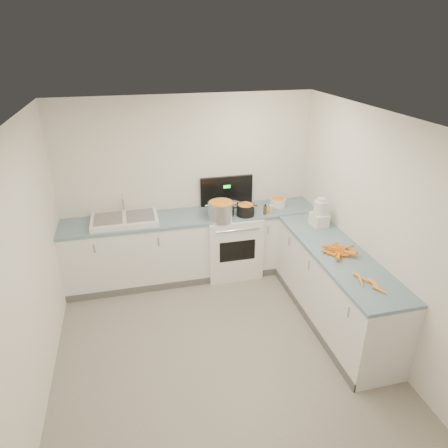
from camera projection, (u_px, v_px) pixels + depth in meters
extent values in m
cube|color=white|center=(193.00, 247.00, 5.66)|extent=(3.50, 0.60, 0.90)
cube|color=#7092A0|center=(192.00, 217.00, 5.46)|extent=(3.50, 0.62, 0.04)
cube|color=white|center=(334.00, 288.00, 4.74)|extent=(0.60, 2.20, 0.90)
cube|color=#7092A0|center=(339.00, 253.00, 4.54)|extent=(0.62, 2.20, 0.04)
cube|color=white|center=(231.00, 243.00, 5.75)|extent=(0.76, 0.65, 0.90)
cube|color=black|center=(226.00, 191.00, 5.72)|extent=(0.76, 0.05, 0.42)
cube|color=white|center=(125.00, 219.00, 5.24)|extent=(0.86, 0.52, 0.07)
cube|color=slate|center=(108.00, 218.00, 5.18)|extent=(0.36, 0.42, 0.01)
cube|color=slate|center=(140.00, 215.00, 5.27)|extent=(0.36, 0.42, 0.01)
cylinder|color=silver|center=(123.00, 202.00, 5.37)|extent=(0.03, 0.03, 0.24)
cylinder|color=silver|center=(221.00, 211.00, 5.31)|extent=(0.41, 0.41, 0.25)
cylinder|color=black|center=(246.00, 211.00, 5.42)|extent=(0.25, 0.25, 0.17)
cylinder|color=#AD7A47|center=(246.00, 204.00, 5.38)|extent=(0.26, 0.33, 0.02)
cylinder|color=white|center=(278.00, 202.00, 5.74)|extent=(0.28, 0.28, 0.11)
cylinder|color=#593319|center=(265.00, 210.00, 5.46)|extent=(0.05, 0.05, 0.12)
cylinder|color=#E5B266|center=(271.00, 210.00, 5.51)|extent=(0.05, 0.05, 0.09)
cube|color=white|center=(319.00, 220.00, 5.13)|extent=(0.20, 0.24, 0.16)
cylinder|color=silver|center=(320.00, 208.00, 5.05)|extent=(0.17, 0.17, 0.17)
cylinder|color=white|center=(321.00, 200.00, 5.01)|extent=(0.10, 0.10, 0.04)
cone|color=orange|center=(339.00, 246.00, 4.59)|extent=(0.17, 0.11, 0.05)
cone|color=orange|center=(338.00, 252.00, 4.48)|extent=(0.05, 0.22, 0.04)
cone|color=orange|center=(342.00, 251.00, 4.51)|extent=(0.20, 0.09, 0.04)
cone|color=orange|center=(334.00, 251.00, 4.49)|extent=(0.17, 0.20, 0.05)
cone|color=orange|center=(333.00, 252.00, 4.49)|extent=(0.22, 0.10, 0.04)
cone|color=orange|center=(328.00, 253.00, 4.47)|extent=(0.14, 0.17, 0.04)
cone|color=orange|center=(332.00, 248.00, 4.56)|extent=(0.17, 0.12, 0.04)
cone|color=orange|center=(336.00, 250.00, 4.52)|extent=(0.19, 0.14, 0.05)
cone|color=orange|center=(344.00, 249.00, 4.54)|extent=(0.13, 0.15, 0.04)
cone|color=orange|center=(332.00, 245.00, 4.61)|extent=(0.17, 0.12, 0.05)
cone|color=orange|center=(334.00, 250.00, 4.53)|extent=(0.20, 0.08, 0.04)
cone|color=orange|center=(327.00, 246.00, 4.60)|extent=(0.08, 0.19, 0.04)
cone|color=orange|center=(340.00, 254.00, 4.44)|extent=(0.17, 0.13, 0.05)
cone|color=orange|center=(337.00, 255.00, 4.43)|extent=(0.19, 0.15, 0.04)
cone|color=orange|center=(339.00, 255.00, 4.36)|extent=(0.14, 0.17, 0.04)
cone|color=orange|center=(347.00, 252.00, 4.41)|extent=(0.18, 0.18, 0.05)
cone|color=orange|center=(347.00, 249.00, 4.51)|extent=(0.16, 0.13, 0.04)
cone|color=orange|center=(336.00, 250.00, 4.48)|extent=(0.16, 0.18, 0.05)
cone|color=orange|center=(349.00, 252.00, 4.42)|extent=(0.19, 0.12, 0.05)
cone|color=orange|center=(338.00, 255.00, 4.38)|extent=(0.15, 0.16, 0.04)
cone|color=orange|center=(336.00, 248.00, 4.47)|extent=(0.15, 0.16, 0.04)
cone|color=orange|center=(347.00, 248.00, 4.48)|extent=(0.20, 0.09, 0.04)
cone|color=orange|center=(332.00, 247.00, 4.52)|extent=(0.21, 0.14, 0.04)
cone|color=orange|center=(336.00, 250.00, 4.47)|extent=(0.17, 0.16, 0.04)
cone|color=orange|center=(381.00, 290.00, 3.81)|extent=(0.10, 0.17, 0.04)
cone|color=orange|center=(377.00, 287.00, 3.87)|extent=(0.06, 0.17, 0.04)
cone|color=orange|center=(373.00, 283.00, 3.92)|extent=(0.05, 0.16, 0.04)
cone|color=orange|center=(361.00, 281.00, 3.95)|extent=(0.10, 0.19, 0.04)
cone|color=orange|center=(361.00, 278.00, 4.01)|extent=(0.09, 0.20, 0.04)
cube|color=tan|center=(103.00, 215.00, 5.27)|extent=(0.04, 0.05, 0.00)
cube|color=tan|center=(109.00, 220.00, 5.13)|extent=(0.04, 0.01, 0.00)
cube|color=tan|center=(103.00, 218.00, 5.17)|extent=(0.03, 0.05, 0.00)
cube|color=tan|center=(104.00, 221.00, 5.11)|extent=(0.04, 0.01, 0.00)
cube|color=tan|center=(105.00, 221.00, 5.09)|extent=(0.03, 0.04, 0.00)
cube|color=tan|center=(111.00, 220.00, 5.13)|extent=(0.05, 0.04, 0.00)
cube|color=tan|center=(104.00, 216.00, 5.23)|extent=(0.03, 0.05, 0.00)
cube|color=tan|center=(109.00, 214.00, 5.28)|extent=(0.03, 0.03, 0.00)
cube|color=tan|center=(112.00, 220.00, 5.13)|extent=(0.02, 0.04, 0.00)
cube|color=tan|center=(107.00, 217.00, 5.22)|extent=(0.03, 0.01, 0.00)
cube|color=tan|center=(116.00, 215.00, 5.26)|extent=(0.01, 0.04, 0.00)
cube|color=tan|center=(106.00, 219.00, 5.16)|extent=(0.03, 0.01, 0.00)
cube|color=tan|center=(108.00, 218.00, 5.18)|extent=(0.04, 0.03, 0.00)
cube|color=tan|center=(106.00, 216.00, 5.25)|extent=(0.01, 0.05, 0.00)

